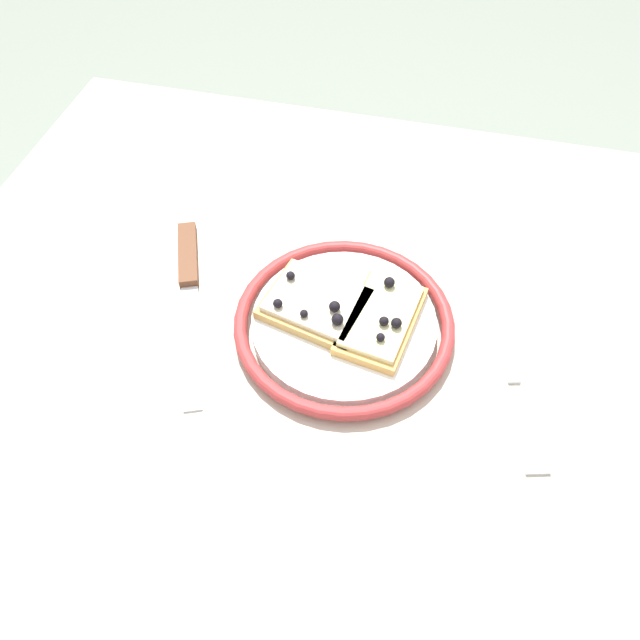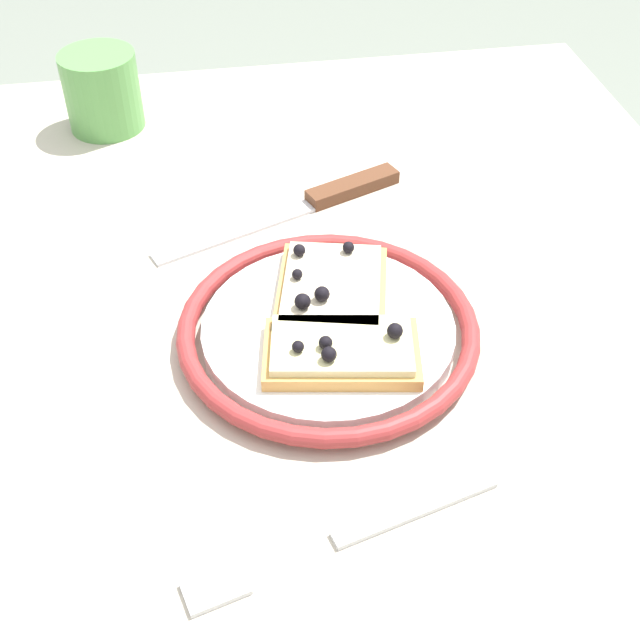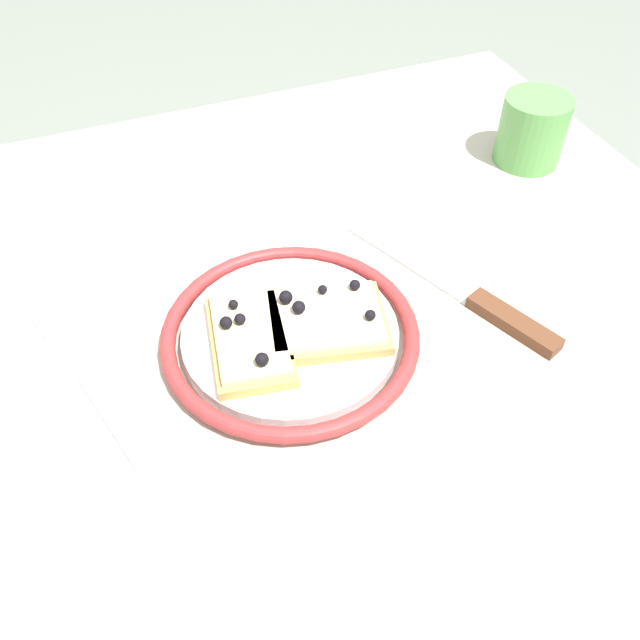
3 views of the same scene
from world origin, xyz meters
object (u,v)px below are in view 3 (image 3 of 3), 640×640
knife (483,304)px  cup (532,130)px  dining_table (260,402)px  pizza_slice_far (325,320)px  plate (290,335)px  pizza_slice_near (250,338)px  fork (88,381)px

knife → cup: 0.26m
dining_table → pizza_slice_far: size_ratio=8.15×
pizza_slice_far → cup: size_ratio=1.55×
plate → pizza_slice_far: bearing=-13.9°
pizza_slice_near → knife: pizza_slice_near is taller
plate → cup: (0.35, 0.17, 0.03)m
dining_table → knife: size_ratio=4.20×
plate → pizza_slice_near: size_ratio=1.89×
pizza_slice_near → pizza_slice_far: size_ratio=0.99×
plate → knife: (0.18, -0.02, -0.01)m
cup → dining_table: bearing=-159.7°
pizza_slice_far → fork: 0.20m
pizza_slice_far → plate: bearing=166.1°
dining_table → pizza_slice_near: 0.14m
plate → fork: (-0.17, 0.02, -0.01)m
pizza_slice_near → cup: (0.38, 0.17, 0.01)m
fork → cup: bearing=15.8°
dining_table → pizza_slice_far: 0.15m
fork → knife: bearing=-7.4°
dining_table → pizza_slice_far: (0.06, -0.04, 0.13)m
knife → cup: (0.17, 0.19, 0.03)m
dining_table → cup: cup is taller
dining_table → pizza_slice_far: pizza_slice_far is taller
pizza_slice_far → cup: (0.32, 0.17, 0.01)m
cup → plate: bearing=-154.5°
dining_table → pizza_slice_near: pizza_slice_near is taller
plate → pizza_slice_far: size_ratio=1.87×
pizza_slice_near → cup: size_ratio=1.53×
pizza_slice_far → fork: pizza_slice_far is taller
dining_table → cup: size_ratio=12.62×
plate → pizza_slice_near: 0.04m
dining_table → knife: 0.24m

